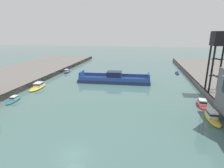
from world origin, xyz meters
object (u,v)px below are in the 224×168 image
moored_boat_far_right (202,103)px  moored_boat_upstream_a (177,73)px  chain_ferry (114,79)px  crane_tower (220,44)px  moored_boat_near_left (67,71)px  moored_boat_far_left (14,99)px  moored_boat_mid_right (38,86)px  moored_boat_near_right (212,116)px

moored_boat_far_right → moored_boat_upstream_a: 33.25m
chain_ferry → crane_tower: 31.26m
moored_boat_near_left → crane_tower: (48.81, -20.12, 12.80)m
moored_boat_far_left → moored_boat_far_right: size_ratio=0.85×
moored_boat_far_right → moored_boat_mid_right: bearing=173.1°
moored_boat_far_left → crane_tower: crane_tower is taller
crane_tower → moored_boat_near_right: bearing=-107.4°
moored_boat_near_right → moored_boat_upstream_a: moored_boat_near_right is taller
moored_boat_far_left → moored_boat_far_right: moored_boat_far_right is taller
chain_ferry → crane_tower: bearing=-19.1°
moored_boat_far_left → crane_tower: size_ratio=0.37×
chain_ferry → moored_boat_near_right: (22.89, -23.04, -0.48)m
moored_boat_near_right → moored_boat_far_right: bearing=89.8°
moored_boat_near_left → moored_boat_mid_right: 21.61m
moored_boat_far_right → moored_boat_upstream_a: bearing=90.6°
chain_ferry → moored_boat_mid_right: (-21.11, -10.87, -0.49)m
moored_boat_mid_right → crane_tower: bearing=1.8°
crane_tower → moored_boat_far_right: bearing=-122.0°
moored_boat_near_right → moored_boat_mid_right: size_ratio=0.85×
moored_boat_far_right → moored_boat_near_left: bearing=148.8°
moored_boat_near_left → moored_boat_far_right: bearing=-31.2°
moored_boat_far_right → crane_tower: size_ratio=0.43×
chain_ferry → moored_boat_mid_right: 23.75m
chain_ferry → moored_boat_upstream_a: chain_ferry is taller
moored_boat_mid_right → moored_boat_far_left: size_ratio=1.51×
moored_boat_mid_right → crane_tower: (48.28, 1.48, 12.76)m
moored_boat_near_right → moored_boat_far_left: (-43.63, 1.39, -0.16)m
chain_ferry → moored_boat_upstream_a: 28.31m
moored_boat_near_left → moored_boat_near_right: moored_boat_near_right is taller
moored_boat_near_left → moored_boat_upstream_a: size_ratio=0.96×
moored_boat_far_right → moored_boat_upstream_a: size_ratio=1.24×
moored_boat_near_right → moored_boat_upstream_a: size_ratio=1.36×
moored_boat_far_right → moored_boat_upstream_a: moored_boat_far_right is taller
moored_boat_near_left → moored_boat_near_right: bearing=-37.2°
crane_tower → moored_boat_near_left: bearing=157.6°
moored_boat_near_right → crane_tower: crane_tower is taller
chain_ferry → moored_boat_far_right: chain_ferry is taller
chain_ferry → moored_boat_mid_right: size_ratio=2.90×
chain_ferry → moored_boat_near_left: chain_ferry is taller
chain_ferry → moored_boat_far_left: size_ratio=4.39×
chain_ferry → moored_boat_far_right: 28.06m
moored_boat_near_left → moored_boat_far_right: 52.06m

